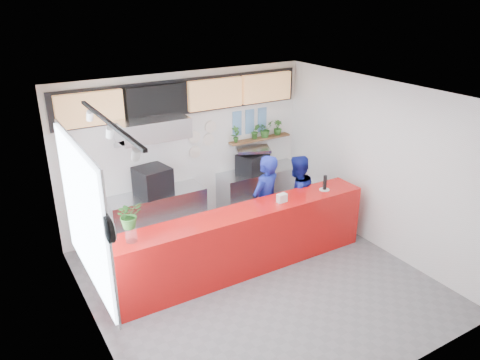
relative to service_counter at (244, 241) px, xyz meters
name	(u,v)px	position (x,y,z in m)	size (l,w,h in m)	color
floor	(257,281)	(0.00, -0.40, -0.55)	(5.00, 5.00, 0.00)	slate
ceiling	(260,97)	(0.00, -0.40, 2.45)	(5.00, 5.00, 0.00)	silver
wall_back	(187,150)	(0.00, 2.10, 0.95)	(5.00, 5.00, 0.00)	white
wall_left	(89,240)	(-2.50, -0.40, 0.95)	(5.00, 5.00, 0.00)	white
wall_right	(378,166)	(2.50, -0.40, 0.95)	(5.00, 5.00, 0.00)	white
service_counter	(244,241)	(0.00, 0.00, 0.00)	(4.50, 0.60, 1.10)	red
cream_band	(185,93)	(0.00, 2.09, 2.05)	(5.00, 0.02, 0.80)	beige
prep_bench	(157,215)	(-0.80, 1.80, -0.10)	(1.80, 0.60, 0.90)	#B2B5BA
panini_oven	(153,181)	(-0.84, 1.80, 0.60)	(0.56, 0.56, 0.50)	black
extraction_hood	(152,128)	(-0.80, 1.75, 1.60)	(1.20, 0.70, 0.35)	#B2B5BA
hood_lip	(153,139)	(-0.80, 1.75, 1.40)	(1.20, 0.70, 0.08)	#B2B5BA
right_bench	(260,190)	(1.50, 1.80, -0.10)	(1.80, 0.60, 0.90)	#B2B5BA
espresso_machine	(253,163)	(1.30, 1.80, 0.55)	(0.61, 0.43, 0.39)	black
espresso_tray	(253,149)	(1.30, 1.80, 0.83)	(0.67, 0.46, 0.06)	#A3A6AA
herb_shelf	(260,139)	(1.60, 2.00, 0.95)	(1.40, 0.18, 0.04)	brown
menu_board_far_left	(90,109)	(-1.75, 1.98, 2.00)	(1.10, 0.10, 0.55)	tan
menu_board_mid_left	(157,101)	(-0.59, 1.98, 2.00)	(1.10, 0.10, 0.55)	black
menu_board_mid_right	(215,94)	(0.57, 1.98, 2.00)	(1.10, 0.10, 0.55)	tan
menu_board_far_right	(267,87)	(1.73, 1.98, 2.00)	(1.10, 0.10, 0.55)	tan
soffit	(186,96)	(0.00, 2.06, 2.00)	(4.80, 0.04, 0.65)	black
window_pane	(84,215)	(-2.47, -0.10, 1.15)	(0.04, 2.20, 1.90)	silver
window_frame	(85,215)	(-2.45, -0.10, 1.15)	(0.03, 2.30, 2.00)	#B2B5BA
wall_clock_rim	(109,230)	(-2.46, -1.30, 1.50)	(0.30, 0.30, 0.05)	black
wall_clock_face	(112,229)	(-2.43, -1.30, 1.50)	(0.26, 0.26, 0.02)	white
track_rail	(109,122)	(-2.10, -0.40, 2.39)	(0.05, 2.40, 0.04)	black
dec_plate_a	(194,137)	(0.15, 2.07, 1.20)	(0.24, 0.24, 0.03)	silver
dec_plate_b	(209,140)	(0.45, 2.07, 1.10)	(0.24, 0.24, 0.03)	silver
dec_plate_c	(195,152)	(0.15, 2.07, 0.90)	(0.24, 0.24, 0.03)	silver
dec_plate_d	(211,127)	(0.50, 2.07, 1.35)	(0.24, 0.24, 0.03)	silver
photo_frame_a	(237,118)	(1.10, 2.08, 1.45)	(0.20, 0.02, 0.25)	#598CBF
photo_frame_b	(250,116)	(1.40, 2.08, 1.45)	(0.20, 0.02, 0.25)	#598CBF
photo_frame_c	(262,114)	(1.70, 2.08, 1.45)	(0.20, 0.02, 0.25)	#598CBF
photo_frame_d	(237,130)	(1.10, 2.08, 1.20)	(0.20, 0.02, 0.25)	#598CBF
photo_frame_e	(250,128)	(1.40, 2.08, 1.20)	(0.20, 0.02, 0.25)	#598CBF
photo_frame_f	(262,125)	(1.70, 2.08, 1.20)	(0.20, 0.02, 0.25)	#598CBF
staff_center	(265,203)	(0.71, 0.45, 0.33)	(0.64, 0.42, 1.76)	navy
staff_right	(296,197)	(1.43, 0.50, 0.25)	(0.78, 0.61, 1.61)	navy
herb_a	(236,134)	(1.02, 2.00, 1.14)	(0.18, 0.12, 0.34)	#2B5D20
herb_b	(255,131)	(1.49, 2.00, 1.13)	(0.18, 0.14, 0.32)	#2B5D20
herb_c	(265,129)	(1.72, 2.00, 1.14)	(0.31, 0.27, 0.34)	#2B5D20
herb_d	(278,128)	(2.04, 2.00, 1.12)	(0.17, 0.15, 0.31)	#2B5D20
glass_vase	(131,235)	(-1.86, -0.02, 0.65)	(0.16, 0.16, 0.20)	silver
basil_vase	(129,215)	(-1.86, -0.02, 0.96)	(0.35, 0.30, 0.39)	#2B5D20
napkin_holder	(282,198)	(0.70, -0.04, 0.62)	(0.16, 0.10, 0.14)	silver
white_plate	(324,190)	(1.63, -0.03, 0.56)	(0.18, 0.18, 0.01)	silver
pepper_mill	(325,182)	(1.63, -0.03, 0.69)	(0.06, 0.06, 0.26)	black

